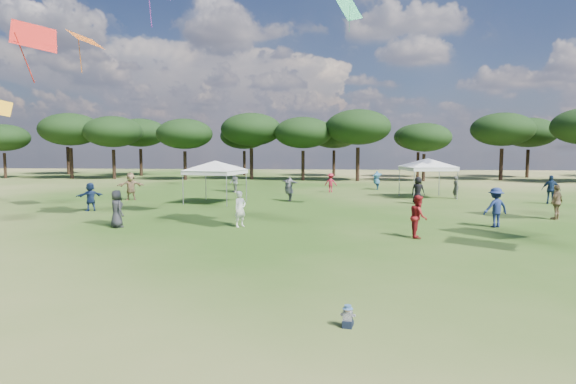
# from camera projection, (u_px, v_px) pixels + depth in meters

# --- Properties ---
(ground) EXTENTS (140.00, 140.00, 0.00)m
(ground) POSITION_uv_depth(u_px,v_px,m) (315.00, 376.00, 7.58)
(ground) COLOR #2F4F17
(ground) RESTS_ON ground
(tree_line) EXTENTS (108.78, 17.63, 7.77)m
(tree_line) POSITION_uv_depth(u_px,v_px,m) (349.00, 131.00, 53.90)
(tree_line) COLOR black
(tree_line) RESTS_ON ground
(tent_left) EXTENTS (6.24, 6.24, 3.03)m
(tent_left) POSITION_uv_depth(u_px,v_px,m) (215.00, 163.00, 30.72)
(tent_left) COLOR gray
(tent_left) RESTS_ON ground
(tent_right) EXTENTS (6.43, 6.43, 3.11)m
(tent_right) POSITION_uv_depth(u_px,v_px,m) (428.00, 160.00, 34.00)
(tent_right) COLOR gray
(tent_right) RESTS_ON ground
(toddler) EXTENTS (0.33, 0.35, 0.46)m
(toddler) POSITION_uv_depth(u_px,v_px,m) (348.00, 317.00, 9.62)
(toddler) COLOR black
(toddler) RESTS_ON ground
(festival_crowd) EXTENTS (28.97, 23.28, 1.90)m
(festival_crowd) POSITION_uv_depth(u_px,v_px,m) (316.00, 191.00, 30.28)
(festival_crowd) COLOR #504F55
(festival_crowd) RESTS_ON ground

